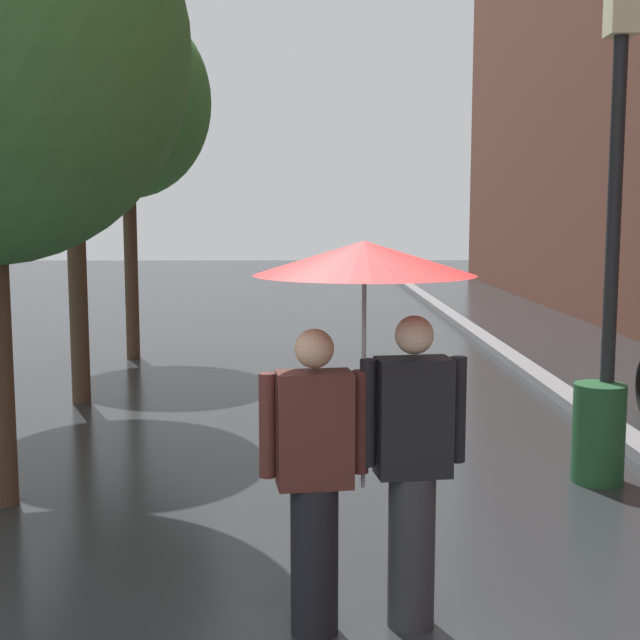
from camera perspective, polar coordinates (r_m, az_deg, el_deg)
The scene contains 6 objects.
kerb_strip at distance 14.25m, azimuth 12.12°, elevation -2.06°, with size 0.30×36.00×0.12m, color slate.
street_tree_1 at distance 10.71m, azimuth -16.47°, elevation 17.30°, with size 2.51×2.51×5.84m.
street_tree_2 at distance 13.87m, azimuth -12.85°, elevation 14.08°, with size 2.61×2.61×5.53m.
couple_under_umbrella at distance 4.54m, azimuth 3.01°, elevation -3.40°, with size 1.18×1.18×2.13m.
street_lamp_post at distance 7.59m, azimuth 19.16°, elevation 7.51°, with size 0.24×0.24×4.05m.
litter_bin at distance 7.67m, azimuth 18.19°, elevation -7.22°, with size 0.44×0.44×0.85m, color #1E4C28.
Camera 1 is at (0.04, -3.72, 2.26)m, focal length 47.67 mm.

